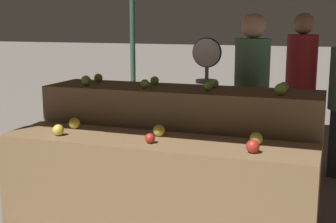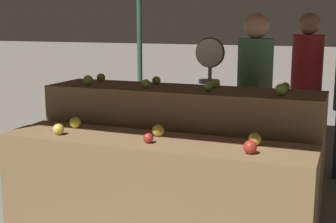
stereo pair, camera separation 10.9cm
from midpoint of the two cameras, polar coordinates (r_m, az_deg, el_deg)
The scene contains 19 objects.
display_counter_front at distance 3.45m, azimuth -0.95°, elevation -9.91°, with size 2.27×0.55×0.80m, color olive.
display_counter_back at distance 3.93m, azimuth 2.36°, elevation -5.03°, with size 2.27×0.55×1.09m, color brown.
apple_front_0 at distance 3.54m, azimuth -12.35°, elevation -2.13°, with size 0.08×0.08×0.08m, color yellow.
apple_front_1 at distance 3.22m, azimuth -1.45°, elevation -3.26°, with size 0.07×0.07×0.07m, color #B72D23.
apple_front_2 at distance 3.02m, azimuth 11.01°, elevation -4.28°, with size 0.09×0.09×0.09m, color #B72D23.
apple_front_3 at distance 3.73m, azimuth -10.41°, elevation -1.34°, with size 0.09×0.09×0.09m, color gold.
apple_front_4 at distance 3.41m, azimuth -0.37°, elevation -2.32°, with size 0.09×0.09×0.09m, color gold.
apple_front_5 at distance 3.22m, azimuth 11.48°, elevation -3.33°, with size 0.09×0.09×0.09m, color gold.
apple_back_0 at distance 4.04m, azimuth -8.96°, elevation 3.79°, with size 0.09×0.09×0.09m, color #7AA338.
apple_back_1 at distance 3.80m, azimuth -1.89°, elevation 3.39°, with size 0.08×0.08×0.08m, color #7AA338.
apple_back_2 at distance 3.64m, azimuth 5.81°, elevation 3.03°, with size 0.08×0.08×0.08m, color #7AA338.
apple_back_3 at distance 3.52m, azimuth 14.47°, elevation 2.57°, with size 0.09×0.09×0.09m, color #84AD3D.
apple_back_4 at distance 4.25m, azimuth -7.44°, elevation 4.11°, with size 0.08×0.08×0.08m, color #7AA338.
apple_back_5 at distance 4.02m, azimuth -0.64°, elevation 3.80°, with size 0.07×0.07×0.07m, color #84AD3D.
apple_back_6 at distance 3.84m, azimuth 6.63°, elevation 3.39°, with size 0.07×0.07×0.07m, color #8EB247.
apple_back_7 at distance 3.74m, azimuth 14.90°, elevation 2.90°, with size 0.07×0.07×0.07m, color #7AA338.
produce_scale at distance 4.47m, azimuth 5.78°, elevation 3.79°, with size 0.28×0.20×1.48m.
person_vendor_at_scale at distance 4.35m, azimuth 11.19°, elevation 2.37°, with size 0.43×0.43×1.70m.
person_customer_left at distance 5.23m, azimuth 17.08°, elevation 3.60°, with size 0.44×0.44×1.72m.
Camera 2 is at (1.27, -2.96, 1.62)m, focal length 50.00 mm.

